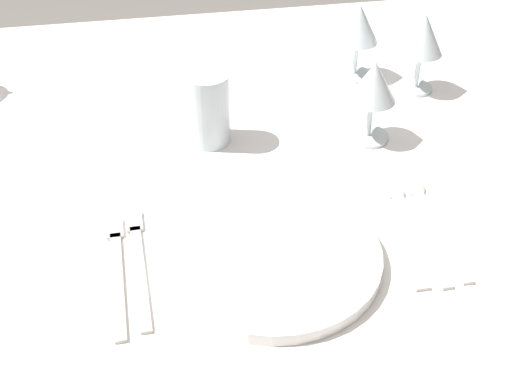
{
  "coord_description": "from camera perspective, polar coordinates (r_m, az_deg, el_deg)",
  "views": [
    {
      "loc": [
        -0.12,
        -0.86,
        1.34
      ],
      "look_at": [
        0.01,
        -0.12,
        0.76
      ],
      "focal_mm": 48.12,
      "sensor_mm": 36.0,
      "label": 1
    }
  ],
  "objects": [
    {
      "name": "dining_table",
      "position": [
        1.11,
        -1.62,
        -0.6
      ],
      "size": [
        1.8,
        1.11,
        0.74
      ],
      "color": "white",
      "rests_on": "ground"
    },
    {
      "name": "drink_tumbler",
      "position": [
        1.07,
        -4.01,
        6.95
      ],
      "size": [
        0.07,
        0.07,
        0.12
      ],
      "color": "silver",
      "rests_on": "dining_table"
    },
    {
      "name": "spoon_dessert",
      "position": [
        0.97,
        14.25,
        -1.81
      ],
      "size": [
        0.03,
        0.22,
        0.01
      ],
      "color": "beige",
      "rests_on": "dining_table"
    },
    {
      "name": "fork_outer",
      "position": [
        0.89,
        -9.73,
        -5.7
      ],
      "size": [
        0.03,
        0.22,
        0.0
      ],
      "color": "beige",
      "rests_on": "dining_table"
    },
    {
      "name": "spoon_soup",
      "position": [
        0.96,
        12.65,
        -2.15
      ],
      "size": [
        0.03,
        0.22,
        0.01
      ],
      "color": "beige",
      "rests_on": "dining_table"
    },
    {
      "name": "dinner_plate",
      "position": [
        0.87,
        1.39,
        -5.35
      ],
      "size": [
        0.28,
        0.28,
        0.02
      ],
      "primitive_type": "cylinder",
      "color": "white",
      "rests_on": "dining_table"
    },
    {
      "name": "fork_inner",
      "position": [
        0.88,
        -11.47,
        -6.28
      ],
      "size": [
        0.02,
        0.22,
        0.0
      ],
      "color": "beige",
      "rests_on": "dining_table"
    },
    {
      "name": "wine_glass_right",
      "position": [
        1.22,
        13.7,
        12.39
      ],
      "size": [
        0.07,
        0.07,
        0.14
      ],
      "color": "silver",
      "rests_on": "dining_table"
    },
    {
      "name": "wine_glass_centre",
      "position": [
        1.07,
        9.73,
        8.69
      ],
      "size": [
        0.07,
        0.07,
        0.13
      ],
      "color": "silver",
      "rests_on": "dining_table"
    },
    {
      "name": "dinner_knife",
      "position": [
        0.93,
        11.55,
        -3.29
      ],
      "size": [
        0.02,
        0.23,
        0.0
      ],
      "color": "beige",
      "rests_on": "dining_table"
    },
    {
      "name": "wine_glass_left",
      "position": [
        1.25,
        8.51,
        13.44
      ],
      "size": [
        0.07,
        0.07,
        0.14
      ],
      "color": "silver",
      "rests_on": "dining_table"
    }
  ]
}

